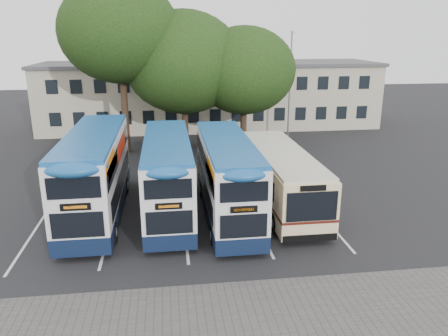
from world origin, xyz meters
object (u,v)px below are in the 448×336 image
Objects in this scene: lamp_post at (290,80)px; tree_right at (244,71)px; bus_dd_left at (95,170)px; bus_single at (281,174)px; tree_left at (120,32)px; bus_dd_mid at (168,173)px; bus_dd_right at (227,174)px; tree_mid at (184,62)px.

tree_right reaches higher than lamp_post.
bus_single is at bearing 0.76° from bus_dd_left.
tree_left reaches higher than lamp_post.
bus_single is at bearing 4.29° from bus_dd_mid.
bus_dd_right is at bearing -159.06° from bus_single.
tree_left reaches higher than tree_mid.
bus_single is (-4.48, -14.54, -3.38)m from lamp_post.
lamp_post is 5.14m from tree_right.
lamp_post is at bearing 29.63° from tree_right.
bus_dd_mid is at bearing -5.13° from bus_dd_left.
tree_left is at bearing 179.50° from tree_right.
bus_single is (9.04, -12.13, -7.28)m from tree_left.
lamp_post is 17.67m from bus_dd_right.
lamp_post is 0.90× the size of bus_single.
bus_dd_right is at bearing -9.15° from bus_dd_left.
bus_dd_left reaches higher than bus_single.
bus_dd_left is 6.56m from bus_dd_right.
lamp_post is 9.29m from tree_mid.
lamp_post is 0.96× the size of tree_right.
tree_left is 1.25× the size of bus_dd_left.
bus_dd_mid is (-6.07, -12.50, -3.96)m from tree_right.
tree_left is 16.10m from bus_dd_right.
bus_dd_left is at bearing -133.69° from lamp_post.
bus_single is (5.97, 0.45, -0.47)m from bus_dd_mid.
bus_dd_left is (-9.64, -12.18, -3.80)m from tree_right.
tree_mid reaches higher than bus_single.
lamp_post is 0.85× the size of tree_mid.
bus_dd_left is 1.08× the size of bus_dd_mid.
tree_left is 14.63m from bus_dd_mid.
tree_mid reaches higher than bus_dd_left.
bus_single is at bearing -107.11° from lamp_post.
bus_dd_left is at bearing -128.35° from tree_right.
tree_mid reaches higher than bus_dd_right.
lamp_post reaches higher than bus_dd_left.
tree_right reaches higher than bus_dd_mid.
tree_right is at bearing 51.65° from bus_dd_left.
lamp_post is at bearing 46.31° from bus_dd_left.
tree_left is 16.79m from bus_single.
tree_mid reaches higher than bus_dd_mid.
bus_single is at bearing -70.64° from tree_mid.
tree_mid is 1.04× the size of bus_dd_left.
bus_dd_left is (-5.06, -12.87, -4.41)m from tree_mid.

